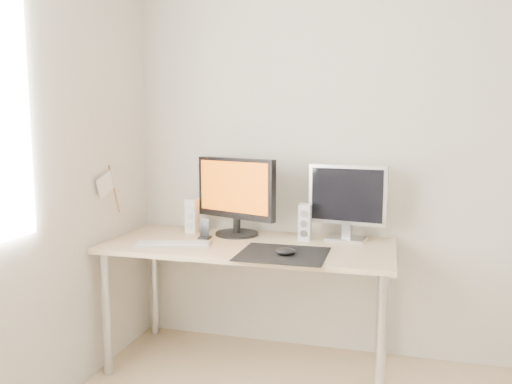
{
  "coord_description": "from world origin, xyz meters",
  "views": [
    {
      "loc": [
        -0.18,
        -1.26,
        1.38
      ],
      "look_at": [
        -0.91,
        1.47,
        1.01
      ],
      "focal_mm": 35.0,
      "sensor_mm": 36.0,
      "label": 1
    }
  ],
  "objects_px": {
    "speaker_left": "(192,216)",
    "keyboard": "(173,244)",
    "second_monitor": "(347,199)",
    "phone_dock": "(205,233)",
    "desk": "(249,257)",
    "mouse": "(285,252)",
    "main_monitor": "(236,194)",
    "speaker_right": "(305,222)"
  },
  "relations": [
    {
      "from": "speaker_left",
      "to": "keyboard",
      "type": "distance_m",
      "value": 0.36
    },
    {
      "from": "second_monitor",
      "to": "phone_dock",
      "type": "relative_size",
      "value": 3.81
    },
    {
      "from": "desk",
      "to": "keyboard",
      "type": "xyz_separation_m",
      "value": [
        -0.39,
        -0.16,
        0.09
      ]
    },
    {
      "from": "second_monitor",
      "to": "keyboard",
      "type": "relative_size",
      "value": 1.03
    },
    {
      "from": "mouse",
      "to": "keyboard",
      "type": "bearing_deg",
      "value": 174.34
    },
    {
      "from": "phone_dock",
      "to": "desk",
      "type": "bearing_deg",
      "value": -8.68
    },
    {
      "from": "second_monitor",
      "to": "speaker_left",
      "type": "relative_size",
      "value": 2.14
    },
    {
      "from": "main_monitor",
      "to": "speaker_right",
      "type": "height_order",
      "value": "main_monitor"
    },
    {
      "from": "speaker_left",
      "to": "speaker_right",
      "type": "bearing_deg",
      "value": -2.67
    },
    {
      "from": "speaker_right",
      "to": "phone_dock",
      "type": "xyz_separation_m",
      "value": [
        -0.57,
        -0.11,
        -0.07
      ]
    },
    {
      "from": "speaker_right",
      "to": "phone_dock",
      "type": "relative_size",
      "value": 1.78
    },
    {
      "from": "desk",
      "to": "phone_dock",
      "type": "bearing_deg",
      "value": 171.32
    },
    {
      "from": "second_monitor",
      "to": "mouse",
      "type": "bearing_deg",
      "value": -121.16
    },
    {
      "from": "speaker_left",
      "to": "phone_dock",
      "type": "relative_size",
      "value": 1.78
    },
    {
      "from": "second_monitor",
      "to": "keyboard",
      "type": "bearing_deg",
      "value": -157.56
    },
    {
      "from": "desk",
      "to": "speaker_right",
      "type": "distance_m",
      "value": 0.38
    },
    {
      "from": "mouse",
      "to": "speaker_right",
      "type": "distance_m",
      "value": 0.38
    },
    {
      "from": "mouse",
      "to": "second_monitor",
      "type": "xyz_separation_m",
      "value": [
        0.27,
        0.44,
        0.22
      ]
    },
    {
      "from": "mouse",
      "to": "speaker_right",
      "type": "height_order",
      "value": "speaker_right"
    },
    {
      "from": "mouse",
      "to": "phone_dock",
      "type": "xyz_separation_m",
      "value": [
        -0.54,
        0.26,
        0.01
      ]
    },
    {
      "from": "main_monitor",
      "to": "speaker_left",
      "type": "distance_m",
      "value": 0.32
    },
    {
      "from": "mouse",
      "to": "main_monitor",
      "type": "distance_m",
      "value": 0.6
    },
    {
      "from": "mouse",
      "to": "desk",
      "type": "bearing_deg",
      "value": 139.29
    },
    {
      "from": "second_monitor",
      "to": "phone_dock",
      "type": "distance_m",
      "value": 0.85
    },
    {
      "from": "main_monitor",
      "to": "phone_dock",
      "type": "height_order",
      "value": "main_monitor"
    },
    {
      "from": "mouse",
      "to": "desk",
      "type": "xyz_separation_m",
      "value": [
        -0.26,
        0.22,
        -0.1
      ]
    },
    {
      "from": "desk",
      "to": "speaker_left",
      "type": "height_order",
      "value": "speaker_left"
    },
    {
      "from": "main_monitor",
      "to": "second_monitor",
      "type": "height_order",
      "value": "main_monitor"
    },
    {
      "from": "mouse",
      "to": "keyboard",
      "type": "height_order",
      "value": "mouse"
    },
    {
      "from": "main_monitor",
      "to": "desk",
      "type": "bearing_deg",
      "value": -53.34
    },
    {
      "from": "speaker_left",
      "to": "phone_dock",
      "type": "distance_m",
      "value": 0.21
    },
    {
      "from": "desk",
      "to": "keyboard",
      "type": "distance_m",
      "value": 0.43
    },
    {
      "from": "desk",
      "to": "main_monitor",
      "type": "relative_size",
      "value": 3.02
    },
    {
      "from": "mouse",
      "to": "keyboard",
      "type": "xyz_separation_m",
      "value": [
        -0.65,
        0.06,
        -0.01
      ]
    },
    {
      "from": "main_monitor",
      "to": "speaker_right",
      "type": "xyz_separation_m",
      "value": [
        0.42,
        -0.02,
        -0.15
      ]
    },
    {
      "from": "second_monitor",
      "to": "keyboard",
      "type": "xyz_separation_m",
      "value": [
        -0.92,
        -0.38,
        -0.23
      ]
    },
    {
      "from": "second_monitor",
      "to": "speaker_right",
      "type": "bearing_deg",
      "value": -163.27
    },
    {
      "from": "desk",
      "to": "speaker_left",
      "type": "xyz_separation_m",
      "value": [
        -0.42,
        0.19,
        0.18
      ]
    },
    {
      "from": "second_monitor",
      "to": "keyboard",
      "type": "height_order",
      "value": "second_monitor"
    },
    {
      "from": "main_monitor",
      "to": "second_monitor",
      "type": "bearing_deg",
      "value": 3.94
    },
    {
      "from": "speaker_left",
      "to": "desk",
      "type": "bearing_deg",
      "value": -24.03
    },
    {
      "from": "speaker_right",
      "to": "mouse",
      "type": "bearing_deg",
      "value": -95.51
    }
  ]
}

